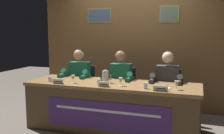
{
  "coord_description": "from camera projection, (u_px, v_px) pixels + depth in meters",
  "views": [
    {
      "loc": [
        1.27,
        -3.73,
        1.53
      ],
      "look_at": [
        0.0,
        0.0,
        1.0
      ],
      "focal_mm": 41.19,
      "sensor_mm": 36.0,
      "label": 1
    }
  ],
  "objects": [
    {
      "name": "ground_plane",
      "position": [
        112.0,
        129.0,
        4.11
      ],
      "size": [
        12.0,
        12.0,
        0.0
      ],
      "primitive_type": "plane",
      "color": "#70665B"
    },
    {
      "name": "water_cup_left",
      "position": [
        50.0,
        79.0,
        4.1
      ],
      "size": [
        0.06,
        0.06,
        0.08
      ],
      "color": "silver",
      "rests_on": "conference_table"
    },
    {
      "name": "water_cup_right",
      "position": [
        145.0,
        86.0,
        3.59
      ],
      "size": [
        0.06,
        0.06,
        0.08
      ],
      "color": "silver",
      "rests_on": "conference_table"
    },
    {
      "name": "panelist_left",
      "position": [
        78.0,
        78.0,
        4.64
      ],
      "size": [
        0.51,
        0.48,
        1.24
      ],
      "color": "black",
      "rests_on": "ground_plane"
    },
    {
      "name": "document_stack_right",
      "position": [
        162.0,
        88.0,
        3.61
      ],
      "size": [
        0.21,
        0.15,
        0.01
      ],
      "color": "white",
      "rests_on": "conference_table"
    },
    {
      "name": "panelist_right",
      "position": [
        167.0,
        83.0,
        4.14
      ],
      "size": [
        0.51,
        0.48,
        1.24
      ],
      "color": "black",
      "rests_on": "ground_plane"
    },
    {
      "name": "juice_glass_center",
      "position": [
        121.0,
        80.0,
        3.77
      ],
      "size": [
        0.06,
        0.06,
        0.12
      ],
      "color": "white",
      "rests_on": "conference_table"
    },
    {
      "name": "nameplate_center",
      "position": [
        104.0,
        84.0,
        3.71
      ],
      "size": [
        0.17,
        0.06,
        0.08
      ],
      "color": "white",
      "rests_on": "conference_table"
    },
    {
      "name": "juice_glass_left",
      "position": [
        73.0,
        77.0,
        4.0
      ],
      "size": [
        0.06,
        0.06,
        0.12
      ],
      "color": "white",
      "rests_on": "conference_table"
    },
    {
      "name": "water_cup_center",
      "position": [
        99.0,
        82.0,
        3.86
      ],
      "size": [
        0.06,
        0.06,
        0.08
      ],
      "color": "silver",
      "rests_on": "conference_table"
    },
    {
      "name": "panelist_center",
      "position": [
        120.0,
        80.0,
        4.39
      ],
      "size": [
        0.51,
        0.48,
        1.24
      ],
      "color": "black",
      "rests_on": "ground_plane"
    },
    {
      "name": "water_pitcher_central",
      "position": [
        105.0,
        77.0,
        4.02
      ],
      "size": [
        0.15,
        0.1,
        0.21
      ],
      "color": "silver",
      "rests_on": "conference_table"
    },
    {
      "name": "chair_center",
      "position": [
        123.0,
        94.0,
        4.61
      ],
      "size": [
        0.44,
        0.44,
        0.91
      ],
      "color": "black",
      "rests_on": "ground_plane"
    },
    {
      "name": "wall_back_panelled",
      "position": [
        133.0,
        44.0,
        5.19
      ],
      "size": [
        3.89,
        0.14,
        2.6
      ],
      "color": "brown",
      "rests_on": "ground_plane"
    },
    {
      "name": "juice_glass_right",
      "position": [
        177.0,
        84.0,
        3.52
      ],
      "size": [
        0.06,
        0.06,
        0.12
      ],
      "color": "white",
      "rests_on": "conference_table"
    },
    {
      "name": "nameplate_right",
      "position": [
        160.0,
        88.0,
        3.44
      ],
      "size": [
        0.2,
        0.06,
        0.08
      ],
      "color": "white",
      "rests_on": "conference_table"
    },
    {
      "name": "nameplate_left",
      "position": [
        58.0,
        81.0,
        3.94
      ],
      "size": [
        0.19,
        0.06,
        0.08
      ],
      "color": "white",
      "rests_on": "conference_table"
    },
    {
      "name": "conference_table",
      "position": [
        110.0,
        100.0,
        3.94
      ],
      "size": [
        2.69,
        0.84,
        0.75
      ],
      "color": "olive",
      "rests_on": "ground_plane"
    },
    {
      "name": "chair_right",
      "position": [
        168.0,
        97.0,
        4.36
      ],
      "size": [
        0.44,
        0.44,
        0.91
      ],
      "color": "black",
      "rests_on": "ground_plane"
    },
    {
      "name": "chair_left",
      "position": [
        83.0,
        90.0,
        4.87
      ],
      "size": [
        0.44,
        0.44,
        0.91
      ],
      "color": "black",
      "rests_on": "ground_plane"
    }
  ]
}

